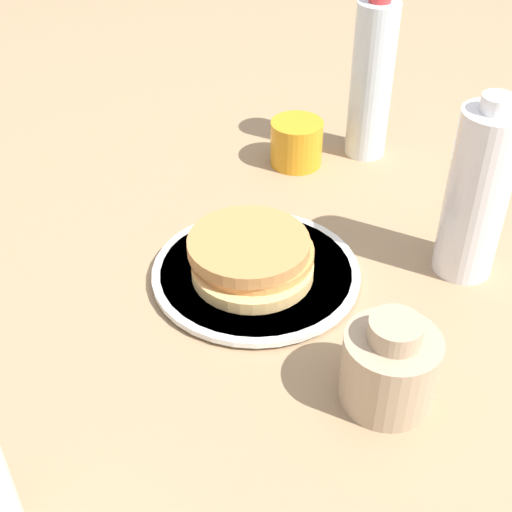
{
  "coord_description": "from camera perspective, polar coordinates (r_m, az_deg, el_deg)",
  "views": [
    {
      "loc": [
        -0.29,
        -0.62,
        0.55
      ],
      "look_at": [
        -0.03,
        -0.01,
        0.03
      ],
      "focal_mm": 50.0,
      "sensor_mm": 36.0,
      "label": 1
    }
  ],
  "objects": [
    {
      "name": "ground_plane",
      "position": [
        0.88,
        1.62,
        -1.01
      ],
      "size": [
        4.0,
        4.0,
        0.0
      ],
      "primitive_type": "plane",
      "color": "#9E7F5B"
    },
    {
      "name": "water_bottle_near",
      "position": [
        1.07,
        9.23,
        13.7
      ],
      "size": [
        0.06,
        0.06,
        0.25
      ],
      "color": "silver",
      "rests_on": "ground_plane"
    },
    {
      "name": "juice_glass",
      "position": [
        1.07,
        3.26,
        9.02
      ],
      "size": [
        0.08,
        0.08,
        0.07
      ],
      "color": "orange",
      "rests_on": "ground_plane"
    },
    {
      "name": "plate",
      "position": [
        0.86,
        0.0,
        -1.37
      ],
      "size": [
        0.25,
        0.25,
        0.01
      ],
      "color": "silver",
      "rests_on": "ground_plane"
    },
    {
      "name": "cream_jug",
      "position": [
        0.71,
        10.65,
        -8.63
      ],
      "size": [
        0.09,
        0.09,
        0.1
      ],
      "color": "tan",
      "rests_on": "ground_plane"
    },
    {
      "name": "pancake_stack",
      "position": [
        0.84,
        -0.33,
        -0.07
      ],
      "size": [
        0.15,
        0.16,
        0.04
      ],
      "color": "#E4B96F",
      "rests_on": "plate"
    },
    {
      "name": "water_bottle_mid",
      "position": [
        0.85,
        17.27,
        4.78
      ],
      "size": [
        0.07,
        0.07,
        0.23
      ],
      "color": "white",
      "rests_on": "ground_plane"
    }
  ]
}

